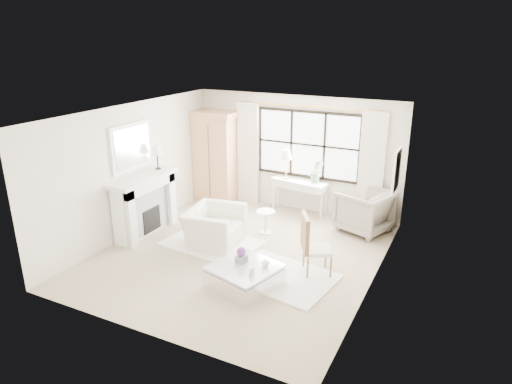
% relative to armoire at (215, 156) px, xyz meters
% --- Properties ---
extents(floor, '(5.50, 5.50, 0.00)m').
position_rel_armoire_xyz_m(floor, '(1.99, -2.43, -1.14)').
color(floor, tan).
rests_on(floor, ground).
extents(ceiling, '(5.50, 5.50, 0.00)m').
position_rel_armoire_xyz_m(ceiling, '(1.99, -2.43, 1.56)').
color(ceiling, white).
rests_on(ceiling, ground).
extents(wall_back, '(5.00, 0.00, 5.00)m').
position_rel_armoire_xyz_m(wall_back, '(1.99, 0.32, 0.21)').
color(wall_back, silver).
rests_on(wall_back, ground).
extents(wall_front, '(5.00, 0.00, 5.00)m').
position_rel_armoire_xyz_m(wall_front, '(1.99, -5.18, 0.21)').
color(wall_front, white).
rests_on(wall_front, ground).
extents(wall_left, '(0.00, 5.50, 5.50)m').
position_rel_armoire_xyz_m(wall_left, '(-0.51, -2.43, 0.21)').
color(wall_left, beige).
rests_on(wall_left, ground).
extents(wall_right, '(0.00, 5.50, 5.50)m').
position_rel_armoire_xyz_m(wall_right, '(4.49, -2.43, 0.21)').
color(wall_right, beige).
rests_on(wall_right, ground).
extents(window_pane, '(2.40, 0.02, 1.50)m').
position_rel_armoire_xyz_m(window_pane, '(2.29, 0.30, 0.46)').
color(window_pane, silver).
rests_on(window_pane, wall_back).
extents(window_frame, '(2.50, 0.04, 1.50)m').
position_rel_armoire_xyz_m(window_frame, '(2.29, 0.29, 0.46)').
color(window_frame, black).
rests_on(window_frame, wall_back).
extents(curtain_rod, '(3.30, 0.04, 0.04)m').
position_rel_armoire_xyz_m(curtain_rod, '(2.29, 0.24, 1.33)').
color(curtain_rod, '#AF863C').
rests_on(curtain_rod, wall_back).
extents(curtain_left, '(0.55, 0.10, 2.47)m').
position_rel_armoire_xyz_m(curtain_left, '(0.79, 0.22, 0.10)').
color(curtain_left, beige).
rests_on(curtain_left, ground).
extents(curtain_right, '(0.55, 0.10, 2.47)m').
position_rel_armoire_xyz_m(curtain_right, '(3.79, 0.22, 0.10)').
color(curtain_right, beige).
rests_on(curtain_right, ground).
extents(fireplace, '(0.58, 1.66, 1.26)m').
position_rel_armoire_xyz_m(fireplace, '(-0.28, -2.43, -0.49)').
color(fireplace, white).
rests_on(fireplace, ground).
extents(mirror_frame, '(0.05, 1.15, 0.95)m').
position_rel_armoire_xyz_m(mirror_frame, '(-0.48, -2.43, 0.70)').
color(mirror_frame, white).
rests_on(mirror_frame, wall_left).
extents(mirror_glass, '(0.02, 1.00, 0.80)m').
position_rel_armoire_xyz_m(mirror_glass, '(-0.45, -2.43, 0.70)').
color(mirror_glass, silver).
rests_on(mirror_glass, wall_left).
extents(art_frame, '(0.04, 0.62, 0.82)m').
position_rel_armoire_xyz_m(art_frame, '(4.46, -0.73, 0.41)').
color(art_frame, white).
rests_on(art_frame, wall_right).
extents(art_canvas, '(0.01, 0.52, 0.72)m').
position_rel_armoire_xyz_m(art_canvas, '(4.44, -0.73, 0.41)').
color(art_canvas, '#BAA790').
rests_on(art_canvas, wall_right).
extents(mantel_lamp, '(0.22, 0.22, 0.51)m').
position_rel_armoire_xyz_m(mantel_lamp, '(-0.27, -1.90, 0.51)').
color(mantel_lamp, black).
rests_on(mantel_lamp, fireplace).
extents(armoire, '(1.13, 0.71, 2.24)m').
position_rel_armoire_xyz_m(armoire, '(0.00, 0.00, 0.00)').
color(armoire, tan).
rests_on(armoire, floor).
extents(console_table, '(1.36, 0.65, 0.80)m').
position_rel_armoire_xyz_m(console_table, '(2.22, 0.06, -0.74)').
color(console_table, silver).
rests_on(console_table, floor).
extents(console_lamp, '(0.28, 0.28, 0.69)m').
position_rel_armoire_xyz_m(console_lamp, '(1.87, 0.05, 0.22)').
color(console_lamp, '#AF7C3D').
rests_on(console_lamp, console_table).
extents(orchid_plant, '(0.36, 0.32, 0.54)m').
position_rel_armoire_xyz_m(orchid_plant, '(2.61, 0.07, -0.07)').
color(orchid_plant, '#5B744D').
rests_on(orchid_plant, console_table).
extents(side_table, '(0.40, 0.40, 0.51)m').
position_rel_armoire_xyz_m(side_table, '(2.01, -1.35, -0.81)').
color(side_table, silver).
rests_on(side_table, floor).
extents(rug_left, '(1.94, 1.47, 0.03)m').
position_rel_armoire_xyz_m(rug_left, '(1.28, -2.28, -1.12)').
color(rug_left, white).
rests_on(rug_left, floor).
extents(rug_right, '(1.93, 1.56, 0.03)m').
position_rel_armoire_xyz_m(rug_right, '(3.05, -2.90, -1.12)').
color(rug_right, white).
rests_on(rug_right, floor).
extents(club_armchair, '(1.13, 1.26, 0.74)m').
position_rel_armoire_xyz_m(club_armchair, '(1.32, -2.26, -0.77)').
color(club_armchair, silver).
rests_on(club_armchair, floor).
extents(wingback_chair, '(1.27, 1.25, 0.91)m').
position_rel_armoire_xyz_m(wingback_chair, '(3.82, -0.30, -0.69)').
color(wingback_chair, gray).
rests_on(wingback_chair, floor).
extents(french_chair, '(0.66, 0.66, 1.08)m').
position_rel_armoire_xyz_m(french_chair, '(3.52, -2.49, -0.83)').
color(french_chair, olive).
rests_on(french_chair, floor).
extents(coffee_table, '(1.23, 1.23, 0.38)m').
position_rel_armoire_xyz_m(coffee_table, '(2.62, -3.43, -0.96)').
color(coffee_table, white).
rests_on(coffee_table, floor).
extents(planter_box, '(0.17, 0.17, 0.12)m').
position_rel_armoire_xyz_m(planter_box, '(2.51, -3.34, -0.70)').
color(planter_box, slate).
rests_on(planter_box, coffee_table).
extents(planter_flowers, '(0.15, 0.15, 0.15)m').
position_rel_armoire_xyz_m(planter_flowers, '(2.51, -3.34, -0.56)').
color(planter_flowers, '#67327D').
rests_on(planter_flowers, planter_box).
extents(pillar_candle, '(0.10, 0.10, 0.12)m').
position_rel_armoire_xyz_m(pillar_candle, '(2.84, -3.61, -0.70)').
color(pillar_candle, silver).
rests_on(pillar_candle, coffee_table).
extents(coffee_vase, '(0.17, 0.17, 0.14)m').
position_rel_armoire_xyz_m(coffee_vase, '(2.93, -3.28, -0.69)').
color(coffee_vase, silver).
rests_on(coffee_vase, coffee_table).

